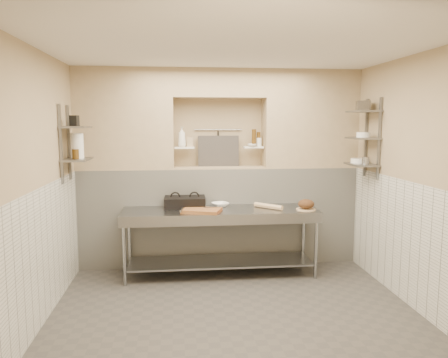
{
  "coord_description": "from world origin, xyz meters",
  "views": [
    {
      "loc": [
        -0.59,
        -4.51,
        2.06
      ],
      "look_at": [
        -0.02,
        0.9,
        1.35
      ],
      "focal_mm": 35.0,
      "sensor_mm": 36.0,
      "label": 1
    }
  ],
  "objects": [
    {
      "name": "prep_table",
      "position": [
        -0.04,
        1.18,
        0.64
      ],
      "size": [
        2.6,
        0.7,
        0.9
      ],
      "color": "gray",
      "rests_on": "floor"
    },
    {
      "name": "alcove_shelf_left",
      "position": [
        -0.5,
        1.75,
        1.7
      ],
      "size": [
        0.28,
        0.16,
        0.02
      ],
      "primitive_type": "cube",
      "color": "white",
      "rests_on": "backwall_lower"
    },
    {
      "name": "backwall_pillar_right",
      "position": [
        1.33,
        1.75,
        2.1
      ],
      "size": [
        1.35,
        0.4,
        1.4
      ],
      "primitive_type": "cube",
      "color": "tan",
      "rests_on": "backwall_lower"
    },
    {
      "name": "bowl_right_mid",
      "position": [
        1.84,
        1.03,
        1.9
      ],
      "size": [
        0.18,
        0.18,
        0.07
      ],
      "primitive_type": "cylinder",
      "color": "white",
      "rests_on": "wall_shelf_right_mid"
    },
    {
      "name": "shelf_rail_left_a",
      "position": [
        -1.98,
        1.25,
        1.8
      ],
      "size": [
        0.03,
        0.03,
        0.95
      ],
      "primitive_type": "cube",
      "color": "slate",
      "rests_on": "wall_left"
    },
    {
      "name": "shelf_rail_right_b",
      "position": [
        1.98,
        0.85,
        1.85
      ],
      "size": [
        0.03,
        0.03,
        1.05
      ],
      "primitive_type": "cube",
      "color": "slate",
      "rests_on": "wall_right"
    },
    {
      "name": "condiment_b",
      "position": [
        0.51,
        1.75,
        1.84
      ],
      "size": [
        0.06,
        0.06,
        0.25
      ],
      "primitive_type": "cylinder",
      "color": "#462D0D",
      "rests_on": "alcove_shelf_right"
    },
    {
      "name": "jar_alcove",
      "position": [
        -0.42,
        1.76,
        1.78
      ],
      "size": [
        0.09,
        0.09,
        0.13
      ],
      "primitive_type": "cube",
      "color": "tan",
      "rests_on": "alcove_shelf_left"
    },
    {
      "name": "utensil_rail",
      "position": [
        0.0,
        1.92,
        1.95
      ],
      "size": [
        0.7,
        0.02,
        0.02
      ],
      "primitive_type": "cylinder",
      "rotation": [
        0.0,
        1.57,
        0.0
      ],
      "color": "gray",
      "rests_on": "wall_back"
    },
    {
      "name": "backwall_pillar_left",
      "position": [
        -1.33,
        1.75,
        2.1
      ],
      "size": [
        1.35,
        0.4,
        1.4
      ],
      "primitive_type": "cube",
      "color": "tan",
      "rests_on": "backwall_lower"
    },
    {
      "name": "splash_panel",
      "position": [
        0.0,
        1.85,
        1.64
      ],
      "size": [
        0.6,
        0.08,
        0.45
      ],
      "primitive_type": "cube",
      "rotation": [
        -0.14,
        0.0,
        0.0
      ],
      "color": "#383330",
      "rests_on": "alcove_sill"
    },
    {
      "name": "wall_shelf_right_upper",
      "position": [
        1.84,
        1.05,
        2.2
      ],
      "size": [
        0.3,
        0.5,
        0.03
      ],
      "primitive_type": "cube",
      "color": "slate",
      "rests_on": "wall_right"
    },
    {
      "name": "mixing_bowl",
      "position": [
        -0.02,
        1.4,
        0.93
      ],
      "size": [
        0.3,
        0.3,
        0.06
      ],
      "primitive_type": "imported",
      "rotation": [
        0.0,
        0.0,
        0.37
      ],
      "color": "white",
      "rests_on": "prep_table"
    },
    {
      "name": "tongs",
      "position": [
        -0.56,
        0.97,
        0.96
      ],
      "size": [
        0.06,
        0.27,
        0.03
      ],
      "primitive_type": "cylinder",
      "rotation": [
        1.57,
        0.0,
        -0.12
      ],
      "color": "gray",
      "rests_on": "cutting_board"
    },
    {
      "name": "ceiling",
      "position": [
        0.0,
        0.0,
        2.85
      ],
      "size": [
        4.0,
        3.9,
        0.1
      ],
      "primitive_type": "cube",
      "color": "silver",
      "rests_on": "ground"
    },
    {
      "name": "bowl_alcove",
      "position": [
        0.47,
        1.69,
        1.73
      ],
      "size": [
        0.16,
        0.16,
        0.04
      ],
      "primitive_type": "imported",
      "rotation": [
        0.0,
        0.0,
        0.25
      ],
      "color": "white",
      "rests_on": "alcove_shelf_right"
    },
    {
      "name": "wainscot_right",
      "position": [
        1.99,
        0.0,
        0.7
      ],
      "size": [
        0.02,
        3.9,
        1.4
      ],
      "primitive_type": "cube",
      "color": "silver",
      "rests_on": "floor"
    },
    {
      "name": "wainscot_left",
      "position": [
        -1.99,
        0.0,
        0.7
      ],
      "size": [
        0.02,
        3.9,
        1.4
      ],
      "primitive_type": "cube",
      "color": "silver",
      "rests_on": "floor"
    },
    {
      "name": "rolling_pin",
      "position": [
        0.61,
        1.19,
        0.93
      ],
      "size": [
        0.35,
        0.35,
        0.07
      ],
      "primitive_type": "cylinder",
      "rotation": [
        1.57,
        0.0,
        0.79
      ],
      "color": "beige",
      "rests_on": "prep_table"
    },
    {
      "name": "condiment_c",
      "position": [
        0.59,
        1.76,
        1.77
      ],
      "size": [
        0.07,
        0.07,
        0.12
      ],
      "primitive_type": "cylinder",
      "color": "white",
      "rests_on": "alcove_shelf_right"
    },
    {
      "name": "panini_press",
      "position": [
        -0.51,
        1.38,
        0.97
      ],
      "size": [
        0.56,
        0.41,
        0.15
      ],
      "rotation": [
        0.0,
        0.0,
        -0.02
      ],
      "color": "black",
      "rests_on": "prep_table"
    },
    {
      "name": "bowl_right",
      "position": [
        1.84,
        1.15,
        1.54
      ],
      "size": [
        0.21,
        0.21,
        0.06
      ],
      "primitive_type": "cylinder",
      "color": "white",
      "rests_on": "wall_shelf_right_lower"
    },
    {
      "name": "backwall_lower",
      "position": [
        0.0,
        1.75,
        0.7
      ],
      "size": [
        4.0,
        0.4,
        1.4
      ],
      "primitive_type": "cube",
      "color": "silver",
      "rests_on": "floor"
    },
    {
      "name": "shelf_rail_left_b",
      "position": [
        -1.98,
        0.85,
        1.8
      ],
      "size": [
        0.03,
        0.03,
        0.95
      ],
      "primitive_type": "cube",
      "color": "slate",
      "rests_on": "wall_left"
    },
    {
      "name": "wall_right",
      "position": [
        2.05,
        0.0,
        1.4
      ],
      "size": [
        0.1,
        3.9,
        2.8
      ],
      "primitive_type": "cube",
      "color": "tan",
      "rests_on": "ground"
    },
    {
      "name": "condiment_a",
      "position": [
        0.58,
        1.77,
        1.82
      ],
      "size": [
        0.06,
        0.06,
        0.21
      ],
      "primitive_type": "cylinder",
      "color": "#462D0D",
      "rests_on": "alcove_shelf_right"
    },
    {
      "name": "hanging_steel",
      "position": [
        0.0,
        1.9,
        1.78
      ],
      "size": [
        0.02,
        0.02,
        0.3
      ],
      "primitive_type": "cylinder",
      "color": "black",
      "rests_on": "utensil_rail"
    },
    {
      "name": "cutting_board",
      "position": [
        -0.3,
        1.06,
        0.92
      ],
      "size": [
        0.56,
        0.47,
        0.04
      ],
      "primitive_type": "cube",
      "rotation": [
        0.0,
        0.0,
        -0.33
      ],
      "color": "olive",
      "rests_on": "prep_table"
    },
    {
      "name": "bottle_soap",
      "position": [
        -0.53,
        1.71,
        1.85
      ],
      "size": [
        0.14,
        0.14,
        0.28
      ],
      "primitive_type": "imported",
      "rotation": [
        0.0,
        0.0,
        0.39
      ],
      "color": "white",
      "rests_on": "alcove_shelf_left"
    },
    {
      "name": "jar_left",
      "position": [
        -1.84,
        0.98,
        1.67
      ],
      "size": [
        0.08,
        0.08,
        0.12
      ],
      "primitive_type": "cylinder",
      "color": "#462D0D",
      "rests_on": "wall_shelf_left_lower"
    },
    {
      "name": "shelf_rail_right_a",
      "position": [
        1.98,
        1.25,
        1.85
      ],
      "size": [
        0.03,
        0.03,
        1.05
      ],
      "primitive_type": "cube",
      "color": "slate",
      "rests_on": "wall_right"
    },
    {
      "name": "wall_back",
      "position": [
        0.0,
        2.0,
        1.4
      ],
      "size": [
        4.0,
        0.1,
        2.8
      ],
      "primitive_type": "cube",
      "color": "tan",
      "rests_on": "ground"
    },
    {
      "name": "basket_right",
      "position": [
        1.84,
        1.08,
        2.27
      ],
      "size": [
        0.2,
        0.23,
        0.12
      ],
      "primitive_type": "cube",
      "rotation": [
        0.0,
        0.0,
        -0.25
      ],
      "color": "gray",
      "rests_on": "wall_shelf_right_upper"
    },
    {
      "name": "alcove_sill",
      "position": [
        0.0,
        1.75,
        1.41
      ],
      "size": [
        1.3,
        0.4,
        0.02
      ],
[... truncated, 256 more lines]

